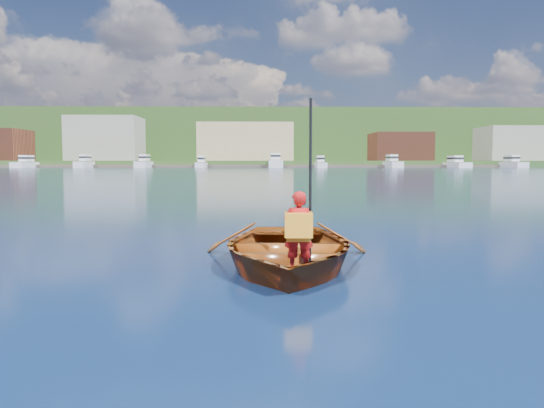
{
  "coord_description": "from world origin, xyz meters",
  "views": [
    {
      "loc": [
        0.19,
        -7.26,
        1.46
      ],
      "look_at": [
        0.33,
        0.14,
        0.88
      ],
      "focal_mm": 35.0,
      "sensor_mm": 36.0,
      "label": 1
    }
  ],
  "objects": [
    {
      "name": "waterfront_buildings",
      "position": [
        -7.74,
        165.0,
        7.74
      ],
      "size": [
        202.0,
        16.0,
        14.0
      ],
      "color": "brown",
      "rests_on": "ground"
    },
    {
      "name": "hillside_trees",
      "position": [
        57.07,
        233.27,
        16.92
      ],
      "size": [
        307.25,
        81.33,
        24.32
      ],
      "color": "#382314",
      "rests_on": "ground"
    },
    {
      "name": "ground",
      "position": [
        0.0,
        0.0,
        0.0
      ],
      "size": [
        600.0,
        600.0,
        0.0
      ],
      "color": "#182749",
      "rests_on": "ground"
    },
    {
      "name": "marina_yachts",
      "position": [
        6.05,
        143.34,
        1.33
      ],
      "size": [
        141.71,
        13.75,
        4.34
      ],
      "color": "silver",
      "rests_on": "ground"
    },
    {
      "name": "child_paddler",
      "position": [
        0.64,
        -0.76,
        0.63
      ],
      "size": [
        0.38,
        0.35,
        2.16
      ],
      "color": "#B21313",
      "rests_on": "ground"
    },
    {
      "name": "dock",
      "position": [
        -10.67,
        148.0,
        0.4
      ],
      "size": [
        160.02,
        4.77,
        0.8
      ],
      "color": "brown",
      "rests_on": "ground"
    },
    {
      "name": "shoreline",
      "position": [
        0.0,
        236.61,
        10.32
      ],
      "size": [
        400.0,
        140.0,
        22.0
      ],
      "color": "#305D22",
      "rests_on": "ground"
    },
    {
      "name": "rowboat",
      "position": [
        0.53,
        0.14,
        0.24
      ],
      "size": [
        2.86,
        3.89,
        0.78
      ],
      "color": "#6A2F10",
      "rests_on": "ground"
    }
  ]
}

